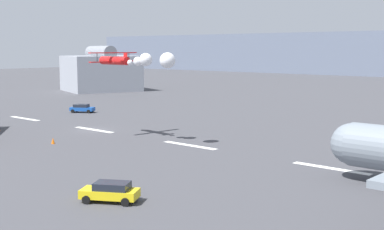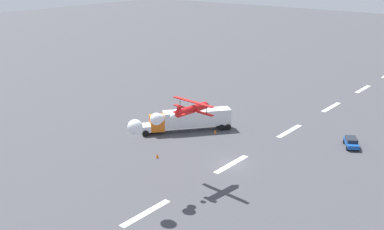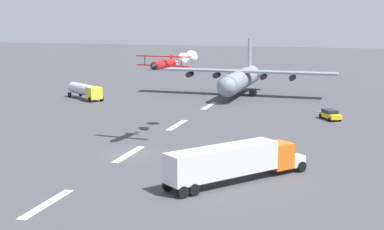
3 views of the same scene
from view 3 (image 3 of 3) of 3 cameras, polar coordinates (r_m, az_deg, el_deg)
ground_plane at (r=66.69m, az=-6.35°, el=-3.93°), size 440.00×440.00×0.00m
runway_stripe_3 at (r=51.03m, az=-14.36°, el=-8.63°), size 8.00×0.90×0.01m
runway_stripe_4 at (r=66.69m, az=-6.35°, el=-3.92°), size 8.00×0.90×0.01m
runway_stripe_5 at (r=83.42m, az=-1.51°, el=-1.01°), size 8.00×0.90×0.01m
runway_stripe_6 at (r=100.68m, az=1.69°, el=0.92°), size 8.00×0.90×0.01m
runway_stripe_7 at (r=118.24m, az=3.95°, el=2.28°), size 8.00×0.90×0.01m
cargo_transport_plane at (r=112.49m, az=4.75°, el=3.58°), size 24.24×37.77×11.06m
stunt_biplane_red at (r=75.26m, az=-1.40°, el=5.51°), size 14.44×7.09×1.83m
semi_truck_orange at (r=55.19m, az=4.26°, el=-4.59°), size 14.21×12.13×3.70m
fuel_tanker_truck at (r=110.13m, az=-10.69°, el=2.46°), size 7.66×9.28×2.90m
followme_car_yellow at (r=90.25m, az=13.69°, el=0.08°), size 4.64×3.74×1.52m
traffic_cone_near at (r=55.19m, az=-0.73°, el=-6.46°), size 0.44×0.44×0.75m
traffic_cone_far at (r=68.31m, az=3.30°, el=-3.22°), size 0.44×0.44×0.75m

